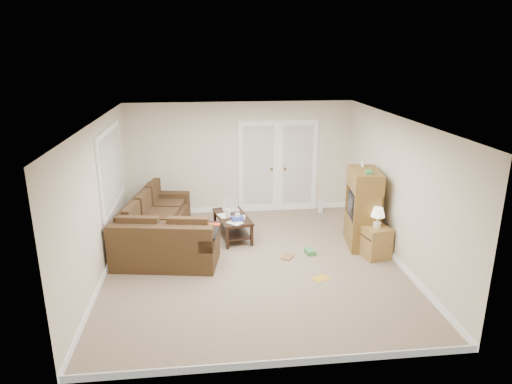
{
  "coord_description": "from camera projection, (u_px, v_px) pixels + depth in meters",
  "views": [
    {
      "loc": [
        -0.77,
        -7.19,
        3.58
      ],
      "look_at": [
        0.12,
        0.66,
        1.1
      ],
      "focal_mm": 32.0,
      "sensor_mm": 36.0,
      "label": 1
    }
  ],
  "objects": [
    {
      "name": "side_cabinet",
      "position": [
        376.0,
        239.0,
        8.13
      ],
      "size": [
        0.53,
        0.53,
        0.93
      ],
      "rotation": [
        0.0,
        0.0,
        0.22
      ],
      "color": "olive",
      "rests_on": "floor"
    },
    {
      "name": "window_left",
      "position": [
        111.0,
        167.0,
        8.19
      ],
      "size": [
        0.05,
        1.92,
        1.42
      ],
      "color": "silver",
      "rests_on": "wall_left"
    },
    {
      "name": "floor",
      "position": [
        254.0,
        263.0,
        7.97
      ],
      "size": [
        5.5,
        5.5,
        0.0
      ],
      "primitive_type": "plane",
      "color": "gray",
      "rests_on": "ground"
    },
    {
      "name": "coffee_table",
      "position": [
        232.0,
        225.0,
        9.03
      ],
      "size": [
        0.77,
        1.2,
        0.76
      ],
      "rotation": [
        0.0,
        0.0,
        0.2
      ],
      "color": "black",
      "rests_on": "floor"
    },
    {
      "name": "baseboards",
      "position": [
        254.0,
        261.0,
        7.96
      ],
      "size": [
        5.0,
        5.5,
        0.1
      ],
      "primitive_type": null,
      "color": "silver",
      "rests_on": "floor"
    },
    {
      "name": "floor_greenbox",
      "position": [
        310.0,
        252.0,
        8.33
      ],
      "size": [
        0.19,
        0.23,
        0.08
      ],
      "primitive_type": "cube",
      "rotation": [
        0.0,
        0.0,
        0.18
      ],
      "color": "#3B8345",
      "rests_on": "floor"
    },
    {
      "name": "floor_magazine",
      "position": [
        321.0,
        278.0,
        7.45
      ],
      "size": [
        0.32,
        0.29,
        0.01
      ],
      "primitive_type": "cube",
      "rotation": [
        0.0,
        0.0,
        0.37
      ],
      "color": "gold",
      "rests_on": "floor"
    },
    {
      "name": "wall_front",
      "position": [
        280.0,
        272.0,
        4.99
      ],
      "size": [
        5.0,
        0.02,
        2.5
      ],
      "primitive_type": "cube",
      "color": "beige",
      "rests_on": "floor"
    },
    {
      "name": "tv_armoire",
      "position": [
        363.0,
        208.0,
        8.52
      ],
      "size": [
        0.62,
        0.98,
        1.58
      ],
      "rotation": [
        0.0,
        0.0,
        -0.13
      ],
      "color": "brown",
      "rests_on": "floor"
    },
    {
      "name": "wall_back",
      "position": [
        240.0,
        158.0,
        10.21
      ],
      "size": [
        5.0,
        0.02,
        2.5
      ],
      "primitive_type": "cube",
      "color": "beige",
      "rests_on": "floor"
    },
    {
      "name": "space_heater",
      "position": [
        320.0,
        207.0,
        10.45
      ],
      "size": [
        0.12,
        0.1,
        0.27
      ],
      "primitive_type": "cube",
      "rotation": [
        0.0,
        0.0,
        -0.12
      ],
      "color": "white",
      "rests_on": "floor"
    },
    {
      "name": "sectional_sofa",
      "position": [
        160.0,
        232.0,
        8.48
      ],
      "size": [
        1.92,
        2.95,
        0.83
      ],
      "rotation": [
        0.0,
        0.0,
        -0.16
      ],
      "color": "#422E19",
      "rests_on": "floor"
    },
    {
      "name": "floor_book",
      "position": [
        283.0,
        256.0,
        8.23
      ],
      "size": [
        0.28,
        0.3,
        0.02
      ],
      "primitive_type": "imported",
      "rotation": [
        0.0,
        0.0,
        -0.59
      ],
      "color": "brown",
      "rests_on": "floor"
    },
    {
      "name": "ceiling",
      "position": [
        253.0,
        121.0,
        7.22
      ],
      "size": [
        5.0,
        5.5,
        0.02
      ],
      "primitive_type": "cube",
      "color": "white",
      "rests_on": "wall_back"
    },
    {
      "name": "wall_left",
      "position": [
        99.0,
        201.0,
        7.33
      ],
      "size": [
        0.02,
        5.5,
        2.5
      ],
      "primitive_type": "cube",
      "color": "beige",
      "rests_on": "floor"
    },
    {
      "name": "wall_right",
      "position": [
        397.0,
        190.0,
        7.87
      ],
      "size": [
        0.02,
        5.5,
        2.5
      ],
      "primitive_type": "cube",
      "color": "beige",
      "rests_on": "floor"
    },
    {
      "name": "french_doors",
      "position": [
        278.0,
        167.0,
        10.33
      ],
      "size": [
        1.8,
        0.05,
        2.13
      ],
      "color": "silver",
      "rests_on": "floor"
    }
  ]
}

